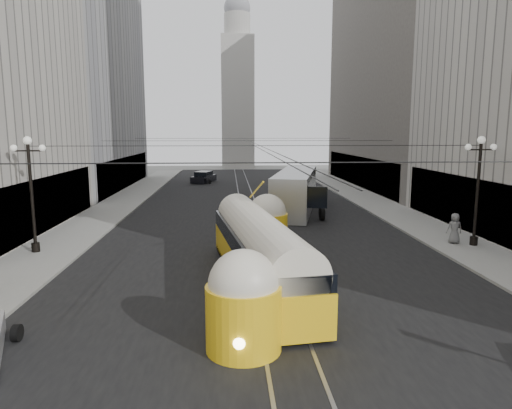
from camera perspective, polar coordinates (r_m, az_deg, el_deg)
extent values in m
cube|color=black|center=(40.51, -0.83, -0.53)|extent=(20.00, 85.00, 0.02)
cube|color=gray|center=(45.08, -16.46, 0.18)|extent=(4.00, 72.00, 0.15)
cube|color=gray|center=(46.03, 14.06, 0.46)|extent=(4.00, 72.00, 0.15)
cube|color=gray|center=(40.48, -1.89, -0.54)|extent=(0.12, 85.00, 0.04)
cube|color=gray|center=(40.55, 0.23, -0.51)|extent=(0.12, 85.00, 0.04)
cube|color=black|center=(34.04, -24.47, 0.22)|extent=(0.10, 18.00, 3.60)
cube|color=#999999|center=(58.75, -22.30, 15.51)|extent=(12.00, 28.00, 28.00)
cube|color=black|center=(56.93, -15.88, 3.94)|extent=(0.10, 25.20, 3.60)
cube|color=black|center=(33.74, 24.64, 0.14)|extent=(0.10, 18.00, 3.60)
cube|color=#514C47|center=(60.25, 18.72, 17.45)|extent=(12.00, 32.00, 32.00)
cube|color=black|center=(57.82, 12.53, 4.15)|extent=(0.10, 28.80, 3.60)
cube|color=#B2AFA8|center=(87.57, -2.30, 12.51)|extent=(6.00, 6.00, 24.00)
cylinder|color=#B2AFA8|center=(89.51, -2.37, 21.50)|extent=(4.80, 4.80, 4.00)
sphere|color=gray|center=(90.19, -2.38, 23.33)|extent=(4.80, 4.80, 4.80)
cylinder|color=black|center=(27.83, -26.21, 0.68)|extent=(0.18, 0.18, 6.00)
cylinder|color=black|center=(28.32, -25.82, -4.83)|extent=(0.44, 0.44, 0.50)
cylinder|color=black|center=(27.61, -26.59, 6.02)|extent=(1.60, 0.08, 0.08)
sphere|color=white|center=(27.60, -26.67, 7.16)|extent=(0.44, 0.44, 0.44)
sphere|color=white|center=(27.91, -28.04, 6.25)|extent=(0.36, 0.36, 0.36)
sphere|color=white|center=(27.32, -25.16, 6.42)|extent=(0.36, 0.36, 0.36)
cylinder|color=black|center=(29.43, 25.92, 1.11)|extent=(0.18, 0.18, 6.00)
cylinder|color=black|center=(29.89, 25.56, -4.12)|extent=(0.44, 0.44, 0.50)
cylinder|color=black|center=(29.22, 26.28, 6.16)|extent=(1.60, 0.08, 0.08)
sphere|color=white|center=(29.21, 26.35, 7.24)|extent=(0.44, 0.44, 0.44)
sphere|color=white|center=(28.85, 25.00, 6.52)|extent=(0.36, 0.36, 0.36)
sphere|color=white|center=(29.59, 27.57, 6.39)|extent=(0.36, 0.36, 0.36)
cylinder|color=black|center=(11.57, 5.60, 5.23)|extent=(25.00, 0.03, 0.03)
cylinder|color=black|center=(25.48, 0.65, 7.36)|extent=(25.00, 0.03, 0.03)
cylinder|color=black|center=(39.45, -0.82, 7.98)|extent=(25.00, 0.03, 0.03)
cylinder|color=black|center=(53.44, -1.51, 8.27)|extent=(25.00, 0.03, 0.03)
cylinder|color=black|center=(43.45, -1.06, 7.82)|extent=(0.03, 72.00, 0.03)
cylinder|color=black|center=(43.47, -0.53, 7.82)|extent=(0.03, 72.00, 0.03)
cube|color=yellow|center=(20.50, 0.37, -7.38)|extent=(4.16, 12.95, 1.55)
cube|color=black|center=(20.72, 0.37, -9.31)|extent=(4.10, 12.57, 0.27)
cube|color=black|center=(20.24, 0.38, -4.66)|extent=(4.15, 12.76, 0.77)
cylinder|color=silver|center=(20.18, 0.38, -3.91)|extent=(3.86, 12.72, 2.09)
cylinder|color=yellow|center=(14.59, -1.56, -14.01)|extent=(2.37, 2.37, 2.09)
sphere|color=silver|center=(14.19, -1.58, -9.95)|extent=(2.18, 2.18, 2.18)
cylinder|color=yellow|center=(26.55, 1.41, -3.36)|extent=(2.37, 2.37, 2.09)
sphere|color=silver|center=(26.33, 1.42, -1.04)|extent=(2.18, 2.18, 2.18)
sphere|color=#FFF2BF|center=(13.66, -2.11, -16.95)|extent=(0.36, 0.36, 0.36)
cube|color=#B0B2B6|center=(39.44, 4.98, 1.72)|extent=(5.84, 13.66, 3.35)
cube|color=black|center=(39.38, 5.00, 2.52)|extent=(5.75, 13.21, 1.23)
cube|color=black|center=(32.90, 6.68, 0.91)|extent=(2.52, 0.70, 1.56)
cylinder|color=black|center=(35.04, 3.77, -1.13)|extent=(0.30, 1.12, 1.12)
cylinder|color=black|center=(35.50, 8.24, -1.08)|extent=(0.30, 1.12, 1.12)
cylinder|color=black|center=(43.84, 2.31, 0.94)|extent=(0.30, 1.12, 1.12)
cylinder|color=black|center=(44.21, 5.91, 0.97)|extent=(0.30, 1.12, 1.12)
cylinder|color=black|center=(17.29, -27.72, -14.03)|extent=(0.22, 0.57, 0.57)
cube|color=silver|center=(49.32, 3.42, 1.77)|extent=(2.71, 4.91, 0.82)
cube|color=black|center=(49.24, 3.43, 2.44)|extent=(2.11, 2.81, 0.78)
cylinder|color=black|center=(47.68, 2.62, 1.33)|extent=(0.22, 0.66, 0.66)
cylinder|color=black|center=(47.90, 4.67, 1.34)|extent=(0.22, 0.66, 0.66)
cylinder|color=black|center=(50.80, 2.24, 1.81)|extent=(0.22, 0.66, 0.66)
cylinder|color=black|center=(51.00, 4.17, 1.82)|extent=(0.22, 0.66, 0.66)
cube|color=black|center=(61.75, -6.56, 3.22)|extent=(3.35, 5.16, 0.85)
cube|color=black|center=(61.70, -6.57, 3.77)|extent=(2.46, 3.04, 0.80)
cylinder|color=black|center=(60.21, -7.48, 2.89)|extent=(0.22, 0.68, 0.68)
cylinder|color=black|center=(60.11, -5.79, 2.91)|extent=(0.22, 0.68, 0.68)
cylinder|color=black|center=(63.44, -7.28, 3.21)|extent=(0.22, 0.68, 0.68)
cylinder|color=black|center=(63.35, -5.68, 3.23)|extent=(0.22, 0.68, 0.68)
imported|color=slate|center=(29.72, 23.57, -2.74)|extent=(0.94, 0.62, 1.83)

